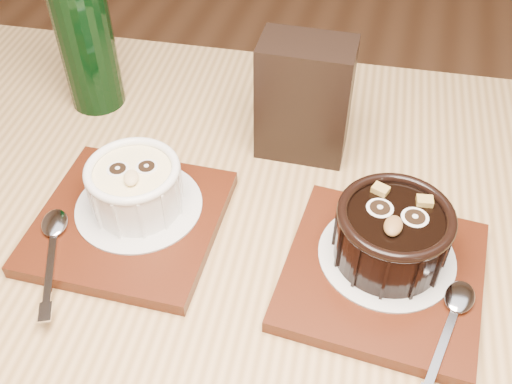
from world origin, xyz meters
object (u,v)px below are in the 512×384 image
tray_left (129,222)px  ramekin_dark (392,232)px  condiment_stand (304,99)px  ramekin_white (135,185)px  table (231,335)px  tray_right (382,275)px  green_bottle (84,33)px

tray_left → ramekin_dark: 0.26m
tray_left → condiment_stand: (0.14, 0.17, 0.06)m
ramekin_white → ramekin_dark: size_ratio=0.89×
ramekin_dark → condiment_stand: bearing=133.4°
table → tray_right: size_ratio=6.96×
ramekin_dark → condiment_stand: size_ratio=0.76×
ramekin_white → condiment_stand: condiment_stand is taller
ramekin_dark → green_bottle: (-0.38, 0.17, 0.05)m
tray_right → green_bottle: size_ratio=0.72×
green_bottle → ramekin_dark: bearing=-24.2°
tray_left → ramekin_white: 0.04m
table → green_bottle: size_ratio=5.03×
green_bottle → tray_right: bearing=-26.4°
table → condiment_stand: condiment_stand is taller
tray_left → tray_right: (0.26, -0.00, 0.00)m
table → ramekin_dark: size_ratio=11.78×
tray_right → ramekin_dark: ramekin_dark is taller
tray_right → condiment_stand: condiment_stand is taller
table → tray_left: (-0.12, 0.04, 0.10)m
ramekin_dark → green_bottle: 0.42m
ramekin_white → ramekin_dark: (0.25, 0.00, 0.00)m
tray_right → green_bottle: green_bottle is taller
tray_left → green_bottle: green_bottle is taller
ramekin_white → condiment_stand: (0.14, 0.15, 0.02)m
ramekin_dark → condiment_stand: 0.19m
tray_left → condiment_stand: size_ratio=1.29×
ramekin_white → tray_right: 0.26m
green_bottle → ramekin_white: bearing=-53.0°
tray_left → green_bottle: (-0.13, 0.19, 0.09)m
ramekin_dark → tray_left: bearing=-170.2°
table → ramekin_white: (-0.11, 0.06, 0.14)m
table → tray_left: size_ratio=6.96×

